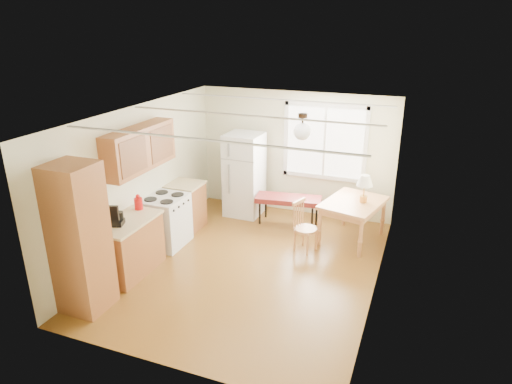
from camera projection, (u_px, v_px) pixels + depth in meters
The scene contains 11 objects.
room_shell at pixel (249, 195), 7.05m from camera, with size 4.60×5.60×2.62m.
kitchen_run at pixel (134, 218), 7.22m from camera, with size 0.65×3.40×2.20m.
window_unit at pixel (325, 142), 8.90m from camera, with size 1.64×0.05×1.51m.
pendant_light at pixel (302, 131), 6.81m from camera, with size 0.26×0.26×0.40m.
refrigerator at pixel (244, 175), 9.24m from camera, with size 0.71×0.73×1.69m.
bench at pixel (288, 200), 8.83m from camera, with size 1.31×0.65×0.58m.
dining_table at pixel (353, 207), 8.16m from camera, with size 1.16×1.39×0.76m.
chair at pixel (302, 223), 7.87m from camera, with size 0.43×0.42×0.89m.
table_lamp at pixel (365, 183), 7.97m from camera, with size 0.29×0.29×0.50m.
coffee_maker at pixel (116, 218), 6.80m from camera, with size 0.23×0.27×0.34m.
kettle at pixel (138, 203), 7.38m from camera, with size 0.14×0.14×0.26m.
Camera 1 is at (2.46, -6.10, 3.79)m, focal length 32.00 mm.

